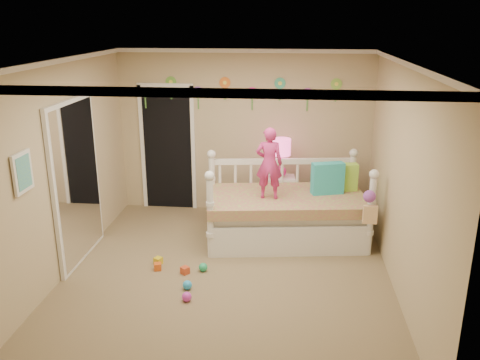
# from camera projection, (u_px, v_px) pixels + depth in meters

# --- Properties ---
(floor) EXTENTS (4.00, 4.50, 0.01)m
(floor) POSITION_uv_depth(u_px,v_px,m) (227.00, 275.00, 6.21)
(floor) COLOR #7F684C
(floor) RESTS_ON ground
(ceiling) EXTENTS (4.00, 4.50, 0.01)m
(ceiling) POSITION_uv_depth(u_px,v_px,m) (225.00, 61.00, 5.41)
(ceiling) COLOR white
(ceiling) RESTS_ON floor
(back_wall) EXTENTS (4.00, 0.01, 2.60)m
(back_wall) POSITION_uv_depth(u_px,v_px,m) (244.00, 133.00, 7.94)
(back_wall) COLOR tan
(back_wall) RESTS_ON floor
(left_wall) EXTENTS (0.01, 4.50, 2.60)m
(left_wall) POSITION_uv_depth(u_px,v_px,m) (61.00, 170.00, 6.01)
(left_wall) COLOR tan
(left_wall) RESTS_ON floor
(right_wall) EXTENTS (0.01, 4.50, 2.60)m
(right_wall) POSITION_uv_depth(u_px,v_px,m) (403.00, 181.00, 5.62)
(right_wall) COLOR tan
(right_wall) RESTS_ON floor
(crown_molding) EXTENTS (4.00, 4.50, 0.06)m
(crown_molding) POSITION_uv_depth(u_px,v_px,m) (225.00, 64.00, 5.42)
(crown_molding) COLOR white
(crown_molding) RESTS_ON ceiling
(daybed) EXTENTS (2.38, 1.49, 1.21)m
(daybed) POSITION_uv_depth(u_px,v_px,m) (286.00, 199.00, 7.04)
(daybed) COLOR white
(daybed) RESTS_ON floor
(pillow_turquoise) EXTENTS (0.47, 0.28, 0.45)m
(pillow_turquoise) POSITION_uv_depth(u_px,v_px,m) (328.00, 178.00, 7.01)
(pillow_turquoise) COLOR #21A9A8
(pillow_turquoise) RESTS_ON daybed
(pillow_lime) EXTENTS (0.43, 0.21, 0.39)m
(pillow_lime) POSITION_uv_depth(u_px,v_px,m) (343.00, 177.00, 7.15)
(pillow_lime) COLOR #9FDE43
(pillow_lime) RESTS_ON daybed
(child) EXTENTS (0.36, 0.24, 0.99)m
(child) POSITION_uv_depth(u_px,v_px,m) (269.00, 163.00, 6.75)
(child) COLOR #CE2E7B
(child) RESTS_ON daybed
(nightstand) EXTENTS (0.45, 0.36, 0.71)m
(nightstand) POSITION_uv_depth(u_px,v_px,m) (280.00, 198.00, 7.81)
(nightstand) COLOR white
(nightstand) RESTS_ON floor
(table_lamp) EXTENTS (0.27, 0.27, 0.60)m
(table_lamp) POSITION_uv_depth(u_px,v_px,m) (282.00, 152.00, 7.57)
(table_lamp) COLOR #F82190
(table_lamp) RESTS_ON nightstand
(closet_doorway) EXTENTS (0.90, 0.04, 2.07)m
(closet_doorway) POSITION_uv_depth(u_px,v_px,m) (168.00, 147.00, 8.13)
(closet_doorway) COLOR black
(closet_doorway) RESTS_ON back_wall
(flower_decals) EXTENTS (3.40, 0.02, 0.50)m
(flower_decals) POSITION_uv_depth(u_px,v_px,m) (239.00, 93.00, 7.74)
(flower_decals) COLOR #B2668C
(flower_decals) RESTS_ON back_wall
(mirror_closet) EXTENTS (0.07, 1.30, 2.10)m
(mirror_closet) POSITION_uv_depth(u_px,v_px,m) (77.00, 182.00, 6.36)
(mirror_closet) COLOR white
(mirror_closet) RESTS_ON left_wall
(wall_picture) EXTENTS (0.05, 0.34, 0.42)m
(wall_picture) POSITION_uv_depth(u_px,v_px,m) (22.00, 172.00, 5.07)
(wall_picture) COLOR white
(wall_picture) RESTS_ON left_wall
(hanging_bag) EXTENTS (0.20, 0.16, 0.36)m
(hanging_bag) POSITION_uv_depth(u_px,v_px,m) (369.00, 208.00, 6.35)
(hanging_bag) COLOR beige
(hanging_bag) RESTS_ON daybed
(toy_scatter) EXTENTS (1.25, 1.51, 0.11)m
(toy_scatter) POSITION_uv_depth(u_px,v_px,m) (177.00, 275.00, 6.09)
(toy_scatter) COLOR #996666
(toy_scatter) RESTS_ON floor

